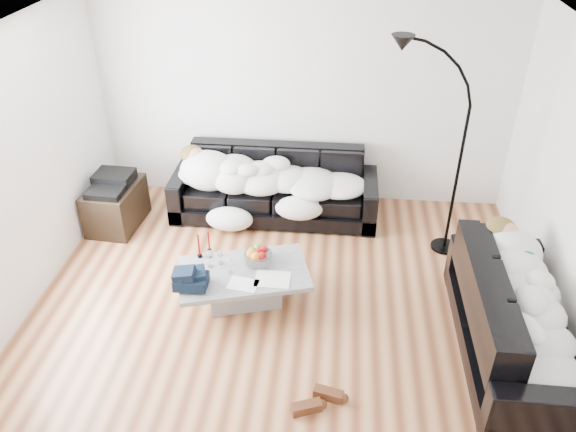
# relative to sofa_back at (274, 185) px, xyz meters

# --- Properties ---
(ground) EXTENTS (5.00, 5.00, 0.00)m
(ground) POSITION_rel_sofa_back_xyz_m (0.31, -1.74, -0.41)
(ground) COLOR brown
(ground) RESTS_ON ground
(wall_back) EXTENTS (5.00, 0.02, 2.60)m
(wall_back) POSITION_rel_sofa_back_xyz_m (0.31, 0.51, 0.89)
(wall_back) COLOR silver
(wall_back) RESTS_ON ground
(wall_left) EXTENTS (0.02, 4.50, 2.60)m
(wall_left) POSITION_rel_sofa_back_xyz_m (-2.19, -1.74, 0.89)
(wall_left) COLOR silver
(wall_left) RESTS_ON ground
(ceiling) EXTENTS (5.00, 5.00, 0.00)m
(ceiling) POSITION_rel_sofa_back_xyz_m (0.31, -1.74, 2.19)
(ceiling) COLOR white
(ceiling) RESTS_ON ground
(sofa_back) EXTENTS (2.48, 0.86, 0.81)m
(sofa_back) POSITION_rel_sofa_back_xyz_m (0.00, 0.00, 0.00)
(sofa_back) COLOR black
(sofa_back) RESTS_ON ground
(sofa_right) EXTENTS (0.89, 2.08, 0.84)m
(sofa_right) POSITION_rel_sofa_back_xyz_m (2.38, -2.10, 0.02)
(sofa_right) COLOR black
(sofa_right) RESTS_ON ground
(sleeper_back) EXTENTS (2.10, 0.72, 0.42)m
(sleeper_back) POSITION_rel_sofa_back_xyz_m (0.00, -0.05, 0.22)
(sleeper_back) COLOR white
(sleeper_back) RESTS_ON sofa_back
(sleeper_right) EXTENTS (0.75, 1.78, 0.44)m
(sleeper_right) POSITION_rel_sofa_back_xyz_m (2.38, -2.10, 0.23)
(sleeper_right) COLOR white
(sleeper_right) RESTS_ON sofa_right
(teal_cushion) EXTENTS (0.42, 0.38, 0.20)m
(teal_cushion) POSITION_rel_sofa_back_xyz_m (2.32, -1.46, 0.31)
(teal_cushion) COLOR #0C5850
(teal_cushion) RESTS_ON sofa_right
(coffee_table) EXTENTS (1.41, 1.05, 0.36)m
(coffee_table) POSITION_rel_sofa_back_xyz_m (-0.11, -1.64, -0.22)
(coffee_table) COLOR #939699
(coffee_table) RESTS_ON ground
(fruit_bowl) EXTENTS (0.32, 0.32, 0.17)m
(fruit_bowl) POSITION_rel_sofa_back_xyz_m (0.02, -1.48, 0.05)
(fruit_bowl) COLOR white
(fruit_bowl) RESTS_ON coffee_table
(wine_glass_a) EXTENTS (0.08, 0.08, 0.15)m
(wine_glass_a) POSITION_rel_sofa_back_xyz_m (-0.35, -1.54, 0.04)
(wine_glass_a) COLOR white
(wine_glass_a) RESTS_ON coffee_table
(wine_glass_b) EXTENTS (0.10, 0.10, 0.19)m
(wine_glass_b) POSITION_rel_sofa_back_xyz_m (-0.44, -1.60, 0.05)
(wine_glass_b) COLOR white
(wine_glass_b) RESTS_ON coffee_table
(wine_glass_c) EXTENTS (0.07, 0.07, 0.15)m
(wine_glass_c) POSITION_rel_sofa_back_xyz_m (-0.23, -1.68, 0.04)
(wine_glass_c) COLOR white
(wine_glass_c) RESTS_ON coffee_table
(candle_left) EXTENTS (0.06, 0.06, 0.27)m
(candle_left) POSITION_rel_sofa_back_xyz_m (-0.58, -1.46, 0.09)
(candle_left) COLOR maroon
(candle_left) RESTS_ON coffee_table
(candle_right) EXTENTS (0.04, 0.04, 0.23)m
(candle_right) POSITION_rel_sofa_back_xyz_m (-0.51, -1.35, 0.08)
(candle_right) COLOR maroon
(candle_right) RESTS_ON coffee_table
(newspaper_a) EXTENTS (0.34, 0.26, 0.01)m
(newspaper_a) POSITION_rel_sofa_back_xyz_m (0.19, -1.74, -0.03)
(newspaper_a) COLOR silver
(newspaper_a) RESTS_ON coffee_table
(newspaper_b) EXTENTS (0.30, 0.24, 0.01)m
(newspaper_b) POSITION_rel_sofa_back_xyz_m (-0.08, -1.85, -0.03)
(newspaper_b) COLOR silver
(newspaper_b) RESTS_ON coffee_table
(navy_jacket) EXTENTS (0.38, 0.34, 0.16)m
(navy_jacket) POSITION_rel_sofa_back_xyz_m (-0.57, -1.94, 0.12)
(navy_jacket) COLOR black
(navy_jacket) RESTS_ON coffee_table
(shoes) EXTENTS (0.46, 0.37, 0.09)m
(shoes) POSITION_rel_sofa_back_xyz_m (0.69, -2.86, -0.36)
(shoes) COLOR #472311
(shoes) RESTS_ON ground
(av_cabinet) EXTENTS (0.59, 0.81, 0.53)m
(av_cabinet) POSITION_rel_sofa_back_xyz_m (-1.86, -0.42, -0.14)
(av_cabinet) COLOR black
(av_cabinet) RESTS_ON ground
(stereo) EXTENTS (0.45, 0.36, 0.13)m
(stereo) POSITION_rel_sofa_back_xyz_m (-1.86, -0.42, 0.19)
(stereo) COLOR black
(stereo) RESTS_ON av_cabinet
(floor_lamp) EXTENTS (0.77, 0.31, 2.10)m
(floor_lamp) POSITION_rel_sofa_back_xyz_m (2.02, -0.53, 0.64)
(floor_lamp) COLOR black
(floor_lamp) RESTS_ON ground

